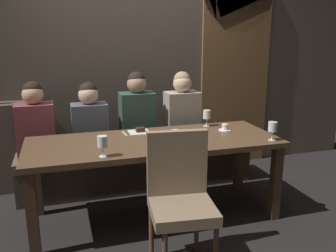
{
  "coord_description": "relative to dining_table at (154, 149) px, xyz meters",
  "views": [
    {
      "loc": [
        -0.77,
        -2.97,
        1.65
      ],
      "look_at": [
        0.14,
        0.06,
        0.84
      ],
      "focal_mm": 38.89,
      "sensor_mm": 36.0,
      "label": 1
    }
  ],
  "objects": [
    {
      "name": "fork_on_table",
      "position": [
        -0.22,
        0.26,
        0.09
      ],
      "size": [
        0.03,
        0.17,
        0.01
      ],
      "primitive_type": "cube",
      "rotation": [
        0.0,
        0.0,
        0.06
      ],
      "color": "silver",
      "rests_on": "dining_table"
    },
    {
      "name": "diner_far_end",
      "position": [
        -0.0,
        0.71,
        0.18
      ],
      "size": [
        0.36,
        0.24,
        0.82
      ],
      "color": "#2D473D",
      "rests_on": "banquette_bench"
    },
    {
      "name": "diner_redhead",
      "position": [
        -1.02,
        0.7,
        0.16
      ],
      "size": [
        0.36,
        0.24,
        0.76
      ],
      "color": "brown",
      "rests_on": "banquette_bench"
    },
    {
      "name": "dessert_plate",
      "position": [
        -0.07,
        0.26,
        0.1
      ],
      "size": [
        0.19,
        0.19,
        0.05
      ],
      "color": "white",
      "rests_on": "dining_table"
    },
    {
      "name": "back_wall_tiled",
      "position": [
        0.0,
        1.22,
        0.85
      ],
      "size": [
        6.0,
        0.12,
        3.0
      ],
      "primitive_type": "cube",
      "color": "brown",
      "rests_on": "ground"
    },
    {
      "name": "ground",
      "position": [
        0.0,
        0.0,
        -0.65
      ],
      "size": [
        9.0,
        9.0,
        0.0
      ],
      "primitive_type": "plane",
      "color": "black"
    },
    {
      "name": "espresso_cup",
      "position": [
        0.73,
        0.11,
        0.11
      ],
      "size": [
        0.12,
        0.12,
        0.06
      ],
      "color": "white",
      "rests_on": "dining_table"
    },
    {
      "name": "diner_near_end",
      "position": [
        0.49,
        0.68,
        0.18
      ],
      "size": [
        0.36,
        0.24,
        0.81
      ],
      "color": "#9E9384",
      "rests_on": "banquette_bench"
    },
    {
      "name": "dining_table",
      "position": [
        0.0,
        0.0,
        0.0
      ],
      "size": [
        2.2,
        0.84,
        0.74
      ],
      "color": "#493422",
      "rests_on": "ground"
    },
    {
      "name": "banquette_bench",
      "position": [
        0.0,
        0.7,
        -0.42
      ],
      "size": [
        2.5,
        0.44,
        0.45
      ],
      "color": "#40352A",
      "rests_on": "ground"
    },
    {
      "name": "diner_bearded",
      "position": [
        -0.5,
        0.71,
        0.14
      ],
      "size": [
        0.36,
        0.24,
        0.73
      ],
      "color": "#4C515B",
      "rests_on": "banquette_bench"
    },
    {
      "name": "chair_near_side",
      "position": [
        -0.0,
        -0.72,
        -0.09
      ],
      "size": [
        0.49,
        0.49,
        0.98
      ],
      "color": "brown",
      "rests_on": "ground"
    },
    {
      "name": "wine_glass_near_right",
      "position": [
        0.09,
        -0.33,
        0.2
      ],
      "size": [
        0.08,
        0.08,
        0.16
      ],
      "color": "silver",
      "rests_on": "dining_table"
    },
    {
      "name": "arched_door",
      "position": [
        1.35,
        1.15,
        0.71
      ],
      "size": [
        0.9,
        0.05,
        2.55
      ],
      "color": "brown",
      "rests_on": "ground"
    },
    {
      "name": "wine_glass_center_back",
      "position": [
        -0.49,
        -0.33,
        0.2
      ],
      "size": [
        0.08,
        0.08,
        0.16
      ],
      "color": "silver",
      "rests_on": "dining_table"
    },
    {
      "name": "wine_glass_far_left",
      "position": [
        0.63,
        0.32,
        0.2
      ],
      "size": [
        0.08,
        0.08,
        0.16
      ],
      "color": "silver",
      "rests_on": "dining_table"
    },
    {
      "name": "wine_glass_end_right",
      "position": [
        0.98,
        -0.31,
        0.2
      ],
      "size": [
        0.08,
        0.08,
        0.16
      ],
      "color": "silver",
      "rests_on": "dining_table"
    }
  ]
}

